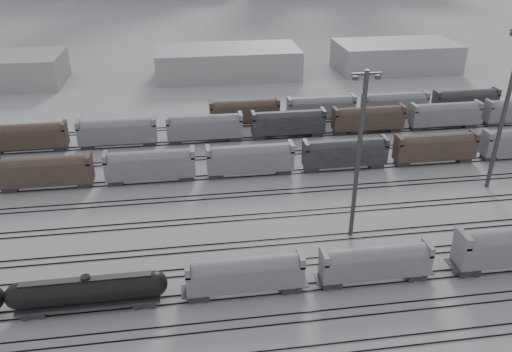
{
  "coord_description": "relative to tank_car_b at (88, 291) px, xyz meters",
  "views": [
    {
      "loc": [
        -2.17,
        -45.46,
        39.84
      ],
      "look_at": [
        7.83,
        23.68,
        4.0
      ],
      "focal_mm": 35.0,
      "sensor_mm": 36.0,
      "label": 1
    }
  ],
  "objects": [
    {
      "name": "tracks",
      "position": [
        14.67,
        16.5,
        -2.47
      ],
      "size": [
        220.0,
        71.5,
        0.16
      ],
      "color": "black",
      "rests_on": "ground"
    },
    {
      "name": "ground",
      "position": [
        14.67,
        -1.0,
        -2.55
      ],
      "size": [
        900.0,
        900.0,
        0.0
      ],
      "primitive_type": "plane",
      "color": "#AFAFB4",
      "rests_on": "ground"
    },
    {
      "name": "light_mast_c",
      "position": [
        34.32,
        10.39,
        10.07
      ],
      "size": [
        3.81,
        0.61,
        23.79
      ],
      "color": "#3D3D40",
      "rests_on": "ground"
    },
    {
      "name": "light_mast_d",
      "position": [
        61.45,
        20.98,
        11.39
      ],
      "size": [
        4.21,
        0.67,
        26.29
      ],
      "color": "#3D3D40",
      "rests_on": "ground"
    },
    {
      "name": "warehouse_mid",
      "position": [
        24.67,
        94.0,
        1.45
      ],
      "size": [
        40.0,
        18.0,
        8.0
      ],
      "primitive_type": "cube",
      "color": "#A2A2A4",
      "rests_on": "ground"
    },
    {
      "name": "bg_string_mid",
      "position": [
        32.67,
        47.0,
        0.25
      ],
      "size": [
        151.0,
        3.0,
        5.6
      ],
      "color": "black",
      "rests_on": "ground"
    },
    {
      "name": "hopper_car_b",
      "position": [
        33.88,
        0.0,
        0.46
      ],
      "size": [
        13.63,
        2.71,
        4.87
      ],
      "color": "black",
      "rests_on": "ground"
    },
    {
      "name": "tank_car_b",
      "position": [
        0.0,
        0.0,
        0.0
      ],
      "size": [
        17.87,
        2.98,
        4.42
      ],
      "color": "black",
      "rests_on": "ground"
    },
    {
      "name": "hopper_car_a",
      "position": [
        17.91,
        -0.0,
        0.51
      ],
      "size": [
        13.89,
        2.76,
        4.97
      ],
      "color": "black",
      "rests_on": "ground"
    },
    {
      "name": "warehouse_right",
      "position": [
        74.67,
        94.0,
        1.45
      ],
      "size": [
        35.0,
        18.0,
        8.0
      ],
      "primitive_type": "cube",
      "color": "#A2A2A4",
      "rests_on": "ground"
    },
    {
      "name": "bg_string_near",
      "position": [
        22.67,
        31.0,
        0.25
      ],
      "size": [
        151.0,
        3.0,
        5.6
      ],
      "color": "gray",
      "rests_on": "ground"
    },
    {
      "name": "bg_string_far",
      "position": [
        50.17,
        55.0,
        0.25
      ],
      "size": [
        66.0,
        3.0,
        5.6
      ],
      "color": "#4D3D30",
      "rests_on": "ground"
    }
  ]
}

